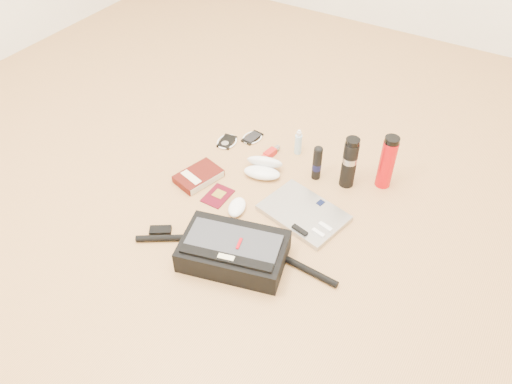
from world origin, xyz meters
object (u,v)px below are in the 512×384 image
laptop (304,213)px  book (199,176)px  thermos_black (349,162)px  messenger_bag (233,251)px  thermos_red (387,162)px

laptop → book: bearing=-162.1°
laptop → thermos_black: thermos_black is taller
thermos_black → book: bearing=-151.7°
messenger_bag → thermos_black: (0.20, 0.62, 0.07)m
thermos_black → thermos_red: thermos_red is taller
thermos_black → thermos_red: (0.14, 0.08, 0.00)m
laptop → book: book is taller
laptop → messenger_bag: bearing=-96.2°
thermos_red → messenger_bag: bearing=-115.6°
messenger_bag → thermos_red: (0.33, 0.70, 0.08)m
book → thermos_black: (0.58, 0.31, 0.11)m
thermos_black → thermos_red: 0.16m
messenger_bag → thermos_black: thermos_black is taller
messenger_bag → book: (-0.38, 0.31, -0.03)m
book → thermos_red: 0.82m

